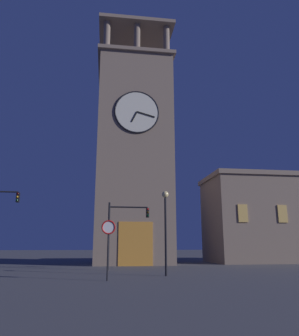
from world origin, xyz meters
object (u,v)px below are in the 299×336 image
object	(u,v)px
traffic_signal_mid	(123,224)
no_horn_sign	(108,233)
clocktower	(133,156)
street_lamp	(165,216)

from	to	relation	value
traffic_signal_mid	no_horn_sign	world-z (taller)	traffic_signal_mid
clocktower	traffic_signal_mid	bearing A→B (deg)	80.67
street_lamp	clocktower	bearing A→B (deg)	-85.96
clocktower	no_horn_sign	xyz separation A→B (m)	(2.65, 16.54, -9.05)
clocktower	street_lamp	distance (m)	16.21
traffic_signal_mid	street_lamp	size ratio (longest dim) A/B	0.97
clocktower	no_horn_sign	distance (m)	19.04
clocktower	street_lamp	xyz separation A→B (m)	(-1.00, 14.13, -7.90)
clocktower	traffic_signal_mid	distance (m)	12.22
clocktower	no_horn_sign	size ratio (longest dim) A/B	9.06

